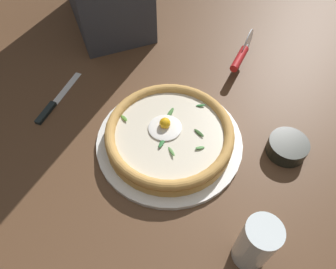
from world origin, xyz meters
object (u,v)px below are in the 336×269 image
object	(u,v)px
side_bowl	(287,147)
table_knife	(53,104)
pizza	(168,134)
pizza_cutter	(242,53)
drinking_glass	(255,245)

from	to	relation	value
side_bowl	table_knife	bearing A→B (deg)	161.76
pizza	pizza_cutter	bearing A→B (deg)	48.44
pizza	side_bowl	distance (m)	0.28
pizza	side_bowl	size ratio (longest dim) A/B	3.27
drinking_glass	table_knife	bearing A→B (deg)	135.95
pizza_cutter	drinking_glass	xyz separation A→B (m)	(-0.10, -0.53, 0.01)
table_knife	drinking_glass	distance (m)	0.60
pizza	side_bowl	xyz separation A→B (m)	(0.27, -0.05, -0.02)
side_bowl	pizza	bearing A→B (deg)	170.40
pizza	table_knife	distance (m)	0.33
pizza	table_knife	size ratio (longest dim) A/B	1.59
pizza_cutter	drinking_glass	distance (m)	0.54
pizza	table_knife	world-z (taller)	pizza
table_knife	side_bowl	bearing A→B (deg)	-18.24
pizza	drinking_glass	distance (m)	0.30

